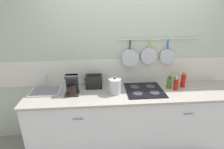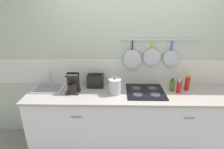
{
  "view_description": "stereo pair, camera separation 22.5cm",
  "coord_description": "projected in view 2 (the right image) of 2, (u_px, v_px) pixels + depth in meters",
  "views": [
    {
      "loc": [
        -0.46,
        -2.24,
        2.09
      ],
      "look_at": [
        -0.27,
        0.0,
        1.21
      ],
      "focal_mm": 28.0,
      "sensor_mm": 36.0,
      "label": 1
    },
    {
      "loc": [
        -0.23,
        -2.24,
        2.09
      ],
      "look_at": [
        -0.27,
        0.0,
        1.21
      ],
      "focal_mm": 28.0,
      "sensor_mm": 36.0,
      "label": 2
    }
  ],
  "objects": [
    {
      "name": "toaster",
      "position": [
        95.0,
        81.0,
        2.69
      ],
      "size": [
        0.27,
        0.17,
        0.2
      ],
      "color": "black",
      "rests_on": "countertop"
    },
    {
      "name": "sink_basin",
      "position": [
        49.0,
        87.0,
        2.65
      ],
      "size": [
        0.44,
        0.35,
        0.23
      ],
      "color": "#B7BABF",
      "rests_on": "countertop"
    },
    {
      "name": "bottle_vinegar",
      "position": [
        180.0,
        83.0,
        2.67
      ],
      "size": [
        0.06,
        0.06,
        0.16
      ],
      "color": "#4C721E",
      "rests_on": "countertop"
    },
    {
      "name": "bottle_hot_sauce",
      "position": [
        172.0,
        85.0,
        2.56
      ],
      "size": [
        0.07,
        0.07,
        0.2
      ],
      "color": "#4C721E",
      "rests_on": "countertop"
    },
    {
      "name": "bottle_sesame_oil",
      "position": [
        179.0,
        87.0,
        2.5
      ],
      "size": [
        0.06,
        0.06,
        0.2
      ],
      "color": "red",
      "rests_on": "countertop"
    },
    {
      "name": "cabinet_base",
      "position": [
        130.0,
        121.0,
        2.68
      ],
      "size": [
        2.96,
        0.63,
        0.89
      ],
      "color": "silver",
      "rests_on": "ground_plane"
    },
    {
      "name": "coffee_maker",
      "position": [
        73.0,
        85.0,
        2.51
      ],
      "size": [
        0.19,
        0.17,
        0.28
      ],
      "color": "#262628",
      "rests_on": "countertop"
    },
    {
      "name": "ground_plane",
      "position": [
        129.0,
        144.0,
        2.84
      ],
      "size": [
        12.0,
        12.0,
        0.0
      ],
      "primitive_type": "plane",
      "color": "gray"
    },
    {
      "name": "countertop",
      "position": [
        131.0,
        94.0,
        2.51
      ],
      "size": [
        3.0,
        0.65,
        0.03
      ],
      "color": "#A59E93",
      "rests_on": "cabinet_base"
    },
    {
      "name": "wall_back",
      "position": [
        130.0,
        63.0,
        2.72
      ],
      "size": [
        7.2,
        0.16,
        2.6
      ],
      "color": "#B2BCA8",
      "rests_on": "ground_plane"
    },
    {
      "name": "cooktop",
      "position": [
        145.0,
        92.0,
        2.55
      ],
      "size": [
        0.55,
        0.52,
        0.01
      ],
      "color": "black",
      "rests_on": "countertop"
    },
    {
      "name": "bottle_dish_soap",
      "position": [
        187.0,
        83.0,
        2.58
      ],
      "size": [
        0.07,
        0.07,
        0.25
      ],
      "color": "red",
      "rests_on": "countertop"
    },
    {
      "name": "kettle",
      "position": [
        115.0,
        86.0,
        2.47
      ],
      "size": [
        0.18,
        0.18,
        0.24
      ],
      "color": "#B7BABF",
      "rests_on": "countertop"
    }
  ]
}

